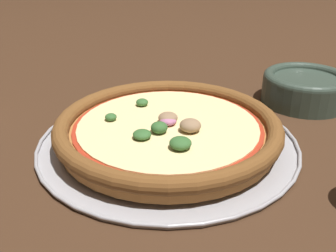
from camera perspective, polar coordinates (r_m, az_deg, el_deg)
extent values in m
plane|color=#3D2616|center=(0.58, 0.00, -2.65)|extent=(3.00, 3.00, 0.00)
cylinder|color=#9E9EA3|center=(0.58, 0.00, -2.40)|extent=(0.37, 0.37, 0.01)
torus|color=#9E9EA3|center=(0.58, 0.00, -2.15)|extent=(0.38, 0.38, 0.01)
cylinder|color=#A86B33|center=(0.57, 0.00, -1.05)|extent=(0.31, 0.31, 0.02)
torus|color=brown|center=(0.57, 0.00, 0.18)|extent=(0.33, 0.33, 0.02)
cylinder|color=#A32D19|center=(0.57, 0.00, -0.05)|extent=(0.27, 0.27, 0.00)
cylinder|color=beige|center=(0.57, 0.00, 0.15)|extent=(0.26, 0.26, 0.00)
ellipsoid|color=#8E7051|center=(0.57, 0.48, 1.20)|extent=(0.03, 0.03, 0.01)
ellipsoid|color=#33602D|center=(0.54, -1.28, -0.22)|extent=(0.03, 0.03, 0.02)
ellipsoid|color=#33602D|center=(0.50, 1.83, -2.50)|extent=(0.03, 0.03, 0.01)
ellipsoid|color=#B26B93|center=(0.56, -0.07, 0.79)|extent=(0.03, 0.03, 0.01)
ellipsoid|color=#33602D|center=(0.53, -3.78, -1.23)|extent=(0.03, 0.03, 0.01)
ellipsoid|color=#33602D|center=(0.63, -3.79, 3.45)|extent=(0.02, 0.02, 0.01)
ellipsoid|color=#33602D|center=(0.58, -8.31, 1.29)|extent=(0.02, 0.02, 0.01)
ellipsoid|color=#8E7051|center=(0.54, 3.26, 0.09)|extent=(0.04, 0.04, 0.02)
cylinder|color=#334238|center=(0.76, 19.19, 4.91)|extent=(0.15, 0.15, 0.05)
torus|color=#334238|center=(0.75, 19.45, 6.56)|extent=(0.15, 0.15, 0.02)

